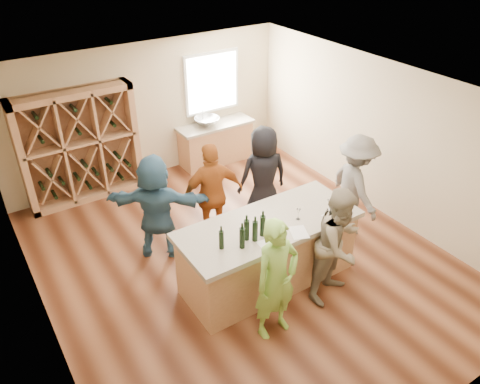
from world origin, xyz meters
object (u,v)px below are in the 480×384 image
wine_bottle_b (242,238)px  person_far_mid (213,194)px  person_far_left (156,207)px  wine_bottle_d (255,231)px  person_far_right (263,176)px  wine_bottle_a (221,240)px  wine_bottle_e (263,226)px  person_server (355,186)px  person_near_right (339,245)px  wine_rack (80,147)px  person_near_left (276,280)px  wine_bottle_c (247,230)px  tasting_counter_base (268,254)px  sink (207,122)px

wine_bottle_b → person_far_mid: (0.48, 1.62, -0.32)m
wine_bottle_b → person_far_mid: 1.72m
wine_bottle_b → person_far_left: person_far_left is taller
wine_bottle_d → person_far_left: size_ratio=0.17×
wine_bottle_d → person_far_right: bearing=51.4°
wine_bottle_a → wine_bottle_e: bearing=-5.5°
wine_bottle_b → wine_bottle_d: size_ratio=1.01×
wine_bottle_b → wine_bottle_d: bearing=8.4°
person_server → person_near_right: bearing=140.6°
wine_bottle_a → wine_bottle_d: 0.48m
wine_bottle_a → wine_rack: bearing=99.5°
wine_bottle_e → person_near_left: 0.80m
wine_rack → wine_bottle_c: size_ratio=7.06×
wine_bottle_e → person_far_mid: size_ratio=0.17×
wine_rack → person_near_left: (1.05, -4.77, -0.20)m
wine_bottle_d → person_far_right: (1.30, 1.63, -0.32)m
wine_bottle_d → person_far_mid: size_ratio=0.17×
person_server → person_far_mid: bearing=75.8°
tasting_counter_base → wine_bottle_c: bearing=-163.3°
person_near_right → person_server: person_server is taller
wine_bottle_b → person_far_mid: bearing=73.5°
wine_bottle_a → person_near_right: bearing=-22.2°
wine_bottle_a → wine_bottle_b: 0.27m
wine_bottle_c → person_far_mid: bearing=77.6°
wine_bottle_a → person_server: size_ratio=0.15×
wine_bottle_e → person_near_right: size_ratio=0.18×
wine_bottle_d → person_server: person_server is taller
person_near_right → person_far_mid: 2.27m
sink → person_far_left: bearing=-134.0°
wine_rack → wine_bottle_c: bearing=-75.3°
wine_rack → tasting_counter_base: 4.25m
tasting_counter_base → person_far_left: person_far_left is taller
wine_bottle_b → person_server: bearing=11.2°
person_server → person_far_left: bearing=80.5°
wine_bottle_b → wine_bottle_c: bearing=38.2°
person_far_mid → person_near_right: bearing=121.7°
wine_bottle_d → person_server: (2.40, 0.49, -0.32)m
wine_rack → wine_bottle_a: (0.68, -4.04, 0.12)m
wine_bottle_e → person_near_right: bearing=-31.7°
person_near_right → person_far_right: size_ratio=0.98×
wine_bottle_a → person_far_right: (1.77, 1.53, -0.30)m
person_server → person_far_right: size_ratio=1.01×
wine_bottle_a → person_server: 2.91m
tasting_counter_base → person_near_left: size_ratio=1.45×
sink → wine_bottle_c: 4.32m
person_far_mid → person_far_right: size_ratio=1.00×
wine_bottle_b → person_far_left: 1.88m
wine_rack → person_near_left: size_ratio=1.23×
sink → wine_bottle_d: bearing=-110.9°
person_server → sink: bearing=26.1°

